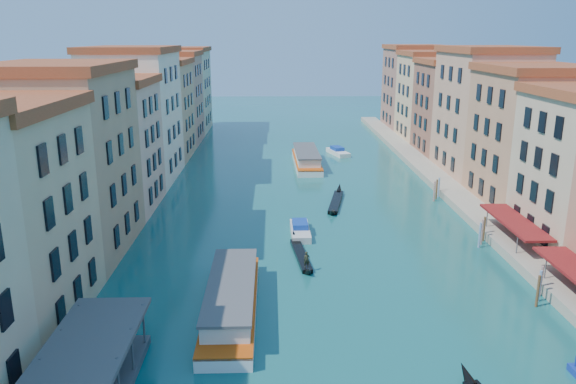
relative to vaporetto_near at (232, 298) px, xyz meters
name	(u,v)px	position (x,y,z in m)	size (l,w,h in m)	color
left_bank_palazzos	(125,126)	(-18.31, 39.83, 8.49)	(12.80, 128.40, 21.00)	#CDBA8F
right_bank_palazzos	(499,124)	(37.69, 40.15, 8.53)	(12.80, 128.40, 21.00)	brown
quay	(442,183)	(29.69, 40.15, -0.72)	(4.00, 140.00, 1.00)	#A39B84
mooring_poles_right	(525,275)	(26.79, 3.95, 0.08)	(1.44, 54.24, 3.20)	#543C1C
vaporetto_near	(232,298)	(0.00, 0.00, 0.00)	(4.23, 18.22, 2.71)	white
vaporetto_far	(306,158)	(9.52, 55.49, 0.03)	(4.62, 18.79, 2.78)	white
gondola_fore	(301,254)	(6.42, 11.85, -0.83)	(2.13, 11.50, 2.29)	black
gondola_far	(336,201)	(12.27, 31.52, -0.83)	(3.62, 13.34, 1.90)	black
motorboat_mid	(300,229)	(6.69, 19.09, -0.67)	(2.24, 6.85, 1.41)	silver
motorboat_far	(338,152)	(16.25, 64.82, -0.64)	(4.23, 7.51, 1.48)	white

